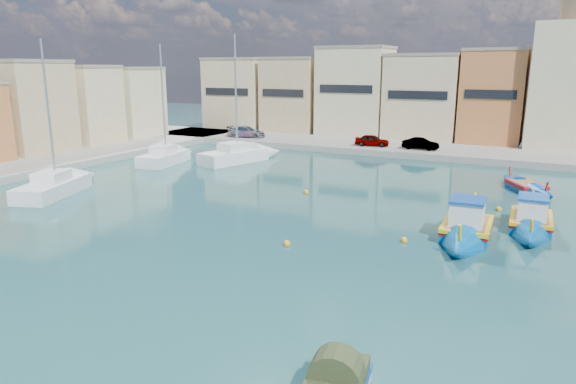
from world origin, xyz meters
The scene contains 12 objects.
ground centered at (0.00, 0.00, 0.00)m, with size 160.00×160.00×0.00m, color #153541.
north_quay centered at (0.00, 32.00, 0.30)m, with size 80.00×8.00×0.60m, color gray.
west_quay centered at (-32.00, 8.00, 0.30)m, with size 8.00×56.00×0.60m, color gray.
north_townhouses centered at (6.68, 39.36, 5.00)m, with size 83.20×7.87×10.19m.
parked_cars centered at (-14.83, 30.50, 1.20)m, with size 23.95×2.61×1.26m.
luzzu_turquoise_cabin centered at (6.91, 9.72, 0.35)m, with size 2.29×9.13×2.91m.
luzzu_blue_cabin centered at (4.08, 6.68, 0.39)m, with size 2.58×9.18×3.22m.
luzzu_green centered at (6.24, 18.86, 0.23)m, with size 5.05×6.84×2.18m.
yacht_north centered at (-17.46, 20.88, 0.48)m, with size 5.14×9.45×12.15m.
yacht_midnorth centered at (-23.48, 17.26, 0.44)m, with size 3.65×8.18×11.20m.
yacht_mid centered at (-22.71, 4.83, 0.43)m, with size 5.14×9.03×11.03m.
mooring_buoys centered at (2.58, 5.67, 0.08)m, with size 20.92×22.50×0.36m.
Camera 1 is at (7.38, -19.56, 8.39)m, focal length 32.00 mm.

